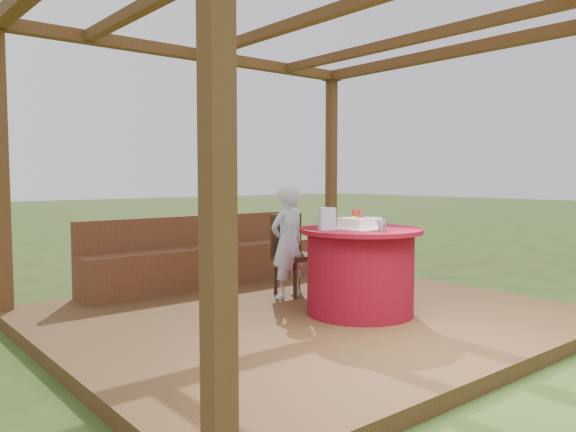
{
  "coord_description": "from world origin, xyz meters",
  "views": [
    {
      "loc": [
        -3.39,
        -3.88,
        1.37
      ],
      "look_at": [
        0.0,
        0.25,
        1.0
      ],
      "focal_mm": 35.0,
      "sensor_mm": 36.0,
      "label": 1
    }
  ],
  "objects_px": {
    "gift_bag": "(327,219)",
    "elderly_woman": "(288,240)",
    "bench": "(208,262)",
    "table": "(360,270)",
    "birthday_cake": "(360,223)",
    "chair": "(292,250)",
    "drinking_glass": "(383,226)"
  },
  "relations": [
    {
      "from": "gift_bag",
      "to": "elderly_woman",
      "type": "bearing_deg",
      "value": 96.54
    },
    {
      "from": "elderly_woman",
      "to": "gift_bag",
      "type": "distance_m",
      "value": 0.95
    },
    {
      "from": "gift_bag",
      "to": "bench",
      "type": "bearing_deg",
      "value": 113.46
    },
    {
      "from": "table",
      "to": "birthday_cake",
      "type": "height_order",
      "value": "birthday_cake"
    },
    {
      "from": "chair",
      "to": "gift_bag",
      "type": "bearing_deg",
      "value": -113.93
    },
    {
      "from": "table",
      "to": "drinking_glass",
      "type": "relative_size",
      "value": 10.72
    },
    {
      "from": "bench",
      "to": "elderly_woman",
      "type": "distance_m",
      "value": 1.22
    },
    {
      "from": "chair",
      "to": "gift_bag",
      "type": "xyz_separation_m",
      "value": [
        -0.45,
        -1.01,
        0.42
      ]
    },
    {
      "from": "birthday_cake",
      "to": "gift_bag",
      "type": "xyz_separation_m",
      "value": [
        -0.31,
        0.1,
        0.05
      ]
    },
    {
      "from": "birthday_cake",
      "to": "gift_bag",
      "type": "relative_size",
      "value": 2.04
    },
    {
      "from": "bench",
      "to": "drinking_glass",
      "type": "height_order",
      "value": "drinking_glass"
    },
    {
      "from": "birthday_cake",
      "to": "gift_bag",
      "type": "height_order",
      "value": "gift_bag"
    },
    {
      "from": "chair",
      "to": "bench",
      "type": "bearing_deg",
      "value": 113.81
    },
    {
      "from": "bench",
      "to": "gift_bag",
      "type": "height_order",
      "value": "gift_bag"
    },
    {
      "from": "table",
      "to": "gift_bag",
      "type": "height_order",
      "value": "gift_bag"
    },
    {
      "from": "drinking_glass",
      "to": "elderly_woman",
      "type": "bearing_deg",
      "value": 89.91
    },
    {
      "from": "drinking_glass",
      "to": "bench",
      "type": "bearing_deg",
      "value": 96.1
    },
    {
      "from": "gift_bag",
      "to": "birthday_cake",
      "type": "bearing_deg",
      "value": 4.73
    },
    {
      "from": "chair",
      "to": "drinking_glass",
      "type": "xyz_separation_m",
      "value": [
        -0.18,
        -1.42,
        0.37
      ]
    },
    {
      "from": "birthday_cake",
      "to": "drinking_glass",
      "type": "xyz_separation_m",
      "value": [
        -0.04,
        -0.31,
        -0.0
      ]
    },
    {
      "from": "chair",
      "to": "elderly_woman",
      "type": "xyz_separation_m",
      "value": [
        -0.18,
        -0.14,
        0.14
      ]
    },
    {
      "from": "chair",
      "to": "drinking_glass",
      "type": "distance_m",
      "value": 1.48
    },
    {
      "from": "table",
      "to": "elderly_woman",
      "type": "bearing_deg",
      "value": 94.93
    },
    {
      "from": "gift_bag",
      "to": "drinking_glass",
      "type": "height_order",
      "value": "gift_bag"
    },
    {
      "from": "elderly_woman",
      "to": "chair",
      "type": "bearing_deg",
      "value": 37.98
    },
    {
      "from": "chair",
      "to": "elderly_woman",
      "type": "relative_size",
      "value": 0.72
    },
    {
      "from": "birthday_cake",
      "to": "drinking_glass",
      "type": "distance_m",
      "value": 0.31
    },
    {
      "from": "bench",
      "to": "table",
      "type": "xyz_separation_m",
      "value": [
        0.34,
        -2.09,
        0.13
      ]
    },
    {
      "from": "chair",
      "to": "gift_bag",
      "type": "distance_m",
      "value": 1.18
    },
    {
      "from": "birthday_cake",
      "to": "table",
      "type": "bearing_deg",
      "value": 33.55
    },
    {
      "from": "elderly_woman",
      "to": "drinking_glass",
      "type": "bearing_deg",
      "value": -90.09
    },
    {
      "from": "bench",
      "to": "gift_bag",
      "type": "xyz_separation_m",
      "value": [
        -0.01,
        -2.01,
        0.62
      ]
    }
  ]
}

